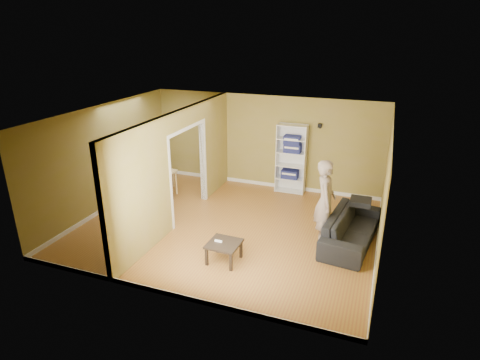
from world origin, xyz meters
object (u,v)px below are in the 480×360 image
object	(u,v)px
dining_table	(152,174)
chair_far	(165,171)
bookshelf	(292,158)
chair_near	(141,187)
sofa	(352,224)
person	(326,194)
chair_left	(129,177)
coffee_table	(224,246)

from	to	relation	value
dining_table	chair_far	size ratio (longest dim) A/B	1.12
bookshelf	chair_near	xyz separation A→B (m)	(-3.38, -2.22, -0.49)
sofa	bookshelf	distance (m)	3.07
sofa	person	bearing A→B (deg)	107.42
sofa	dining_table	distance (m)	5.35
chair_far	chair_near	bearing A→B (deg)	99.60
sofa	dining_table	xyz separation A→B (m)	(-5.30, 0.75, 0.21)
bookshelf	chair_left	distance (m)	4.49
bookshelf	chair_left	world-z (taller)	bookshelf
bookshelf	coffee_table	size ratio (longest dim) A/B	3.13
coffee_table	chair_far	xyz separation A→B (m)	(-3.04, 3.00, 0.16)
person	coffee_table	world-z (taller)	person
dining_table	chair_left	size ratio (longest dim) A/B	1.31
dining_table	chair_far	distance (m)	0.63
sofa	chair_near	xyz separation A→B (m)	(-5.26, 0.14, 0.04)
sofa	person	size ratio (longest dim) A/B	1.05
sofa	dining_table	size ratio (longest dim) A/B	1.96
coffee_table	chair_left	xyz separation A→B (m)	(-3.80, 2.37, 0.09)
coffee_table	dining_table	bearing A→B (deg)	142.04
coffee_table	chair_near	distance (m)	3.51
chair_near	coffee_table	bearing A→B (deg)	-8.80
coffee_table	chair_left	distance (m)	4.48
chair_left	chair_near	size ratio (longest dim) A/B	0.93
chair_far	sofa	bearing A→B (deg)	174.24
dining_table	chair_left	world-z (taller)	chair_left
chair_near	chair_far	distance (m)	1.22
sofa	bookshelf	size ratio (longest dim) A/B	1.17
person	bookshelf	size ratio (longest dim) A/B	1.11
bookshelf	chair_near	distance (m)	4.07
bookshelf	coffee_table	distance (m)	4.06
sofa	bookshelf	xyz separation A→B (m)	(-1.89, 2.36, 0.53)
bookshelf	chair_far	size ratio (longest dim) A/B	1.88
coffee_table	dining_table	world-z (taller)	dining_table
chair_left	person	bearing A→B (deg)	61.63
chair_left	dining_table	bearing A→B (deg)	71.39
chair_left	coffee_table	bearing A→B (deg)	38.42
coffee_table	person	bearing A→B (deg)	42.64
person	coffee_table	size ratio (longest dim) A/B	3.48
person	chair_left	distance (m)	5.56
coffee_table	chair_far	distance (m)	4.28
person	bookshelf	world-z (taller)	person
sofa	chair_near	size ratio (longest dim) A/B	2.38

